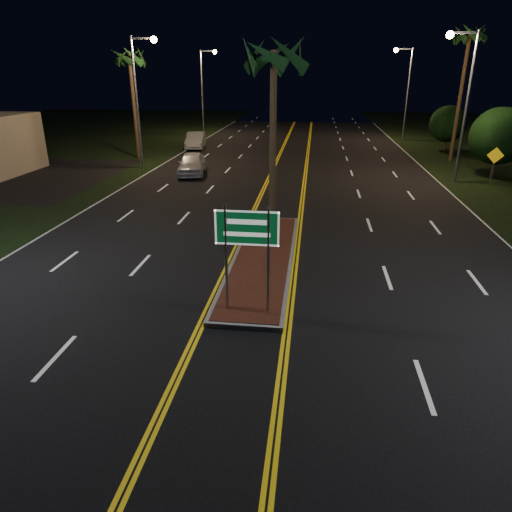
% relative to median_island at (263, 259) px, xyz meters
% --- Properties ---
extents(ground, '(120.00, 120.00, 0.00)m').
position_rel_median_island_xyz_m(ground, '(0.00, -7.00, -0.08)').
color(ground, black).
rests_on(ground, ground).
extents(median_island, '(2.25, 10.25, 0.17)m').
position_rel_median_island_xyz_m(median_island, '(0.00, 0.00, 0.00)').
color(median_island, gray).
rests_on(median_island, ground).
extents(highway_sign, '(1.80, 0.08, 3.20)m').
position_rel_median_island_xyz_m(highway_sign, '(0.00, -4.20, 2.32)').
color(highway_sign, gray).
rests_on(highway_sign, ground).
extents(streetlight_left_mid, '(1.91, 0.44, 9.00)m').
position_rel_median_island_xyz_m(streetlight_left_mid, '(-10.61, 17.00, 5.57)').
color(streetlight_left_mid, gray).
rests_on(streetlight_left_mid, ground).
extents(streetlight_left_far, '(1.91, 0.44, 9.00)m').
position_rel_median_island_xyz_m(streetlight_left_far, '(-10.61, 37.00, 5.57)').
color(streetlight_left_far, gray).
rests_on(streetlight_left_far, ground).
extents(streetlight_right_mid, '(1.91, 0.44, 9.00)m').
position_rel_median_island_xyz_m(streetlight_right_mid, '(10.61, 15.00, 5.57)').
color(streetlight_right_mid, gray).
rests_on(streetlight_right_mid, ground).
extents(streetlight_right_far, '(1.91, 0.44, 9.00)m').
position_rel_median_island_xyz_m(streetlight_right_far, '(10.61, 35.00, 5.57)').
color(streetlight_right_far, gray).
rests_on(streetlight_right_far, ground).
extents(palm_median, '(2.40, 2.40, 8.30)m').
position_rel_median_island_xyz_m(palm_median, '(0.00, 3.50, 7.19)').
color(palm_median, '#382819').
rests_on(palm_median, ground).
extents(palm_left_far, '(2.40, 2.40, 8.80)m').
position_rel_median_island_xyz_m(palm_left_far, '(-12.80, 21.00, 7.66)').
color(palm_left_far, '#382819').
rests_on(palm_left_far, ground).
extents(palm_right_far, '(2.40, 2.40, 10.30)m').
position_rel_median_island_xyz_m(palm_right_far, '(12.80, 23.00, 9.06)').
color(palm_right_far, '#382819').
rests_on(palm_right_far, ground).
extents(shrub_mid, '(3.78, 3.78, 4.62)m').
position_rel_median_island_xyz_m(shrub_mid, '(14.00, 17.00, 2.64)').
color(shrub_mid, '#382819').
rests_on(shrub_mid, ground).
extents(shrub_far, '(3.24, 3.24, 3.96)m').
position_rel_median_island_xyz_m(shrub_far, '(13.80, 29.00, 2.25)').
color(shrub_far, '#382819').
rests_on(shrub_far, ground).
extents(car_near, '(3.08, 5.55, 1.75)m').
position_rel_median_island_xyz_m(car_near, '(-6.72, 15.24, 0.79)').
color(car_near, silver).
rests_on(car_near, ground).
extents(car_far, '(2.94, 5.48, 1.74)m').
position_rel_median_island_xyz_m(car_far, '(-9.38, 26.94, 0.79)').
color(car_far, silver).
rests_on(car_far, ground).
extents(warning_sign, '(0.99, 0.19, 2.38)m').
position_rel_median_island_xyz_m(warning_sign, '(13.00, 14.34, 1.45)').
color(warning_sign, gray).
rests_on(warning_sign, ground).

